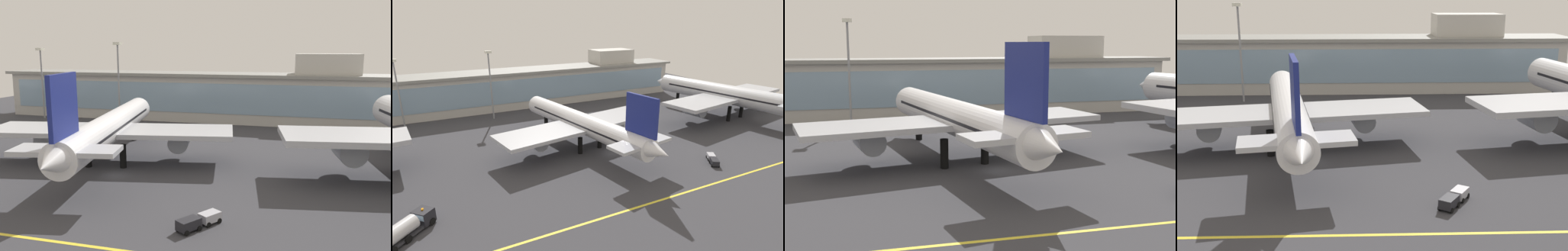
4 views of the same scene
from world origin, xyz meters
The scene contains 6 objects.
ground_plane centered at (0.00, 0.00, 0.00)m, with size 180.00×180.00×0.00m, color #38383D.
taxiway_centreline_stripe centered at (0.00, -22.00, 0.01)m, with size 144.00×0.50×0.01m, color yellow.
terminal_building centered at (1.71, 53.38, 7.02)m, with size 114.54×14.00×18.20m.
airliner_near_right centered at (-3.92, 6.77, 6.02)m, with size 43.24×52.59×16.53m.
baggage_tug_near centered at (17.46, -14.92, 0.79)m, with size 4.44×5.49×1.40m.
apron_light_mast_centre centered at (-18.35, 40.82, 14.07)m, with size 1.80×1.80×21.13m.
Camera 4 is at (6.38, -67.07, 23.70)m, focal length 45.69 mm.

